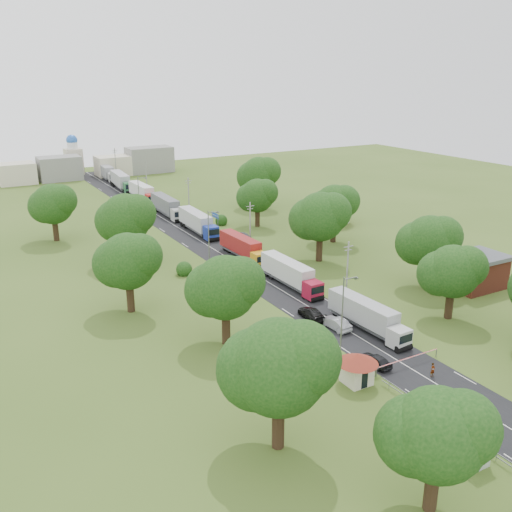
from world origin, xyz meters
TOP-DOWN VIEW (x-y plane):
  - ground at (0.00, 0.00)m, footprint 260.00×260.00m
  - road at (0.00, 20.00)m, footprint 8.00×200.00m
  - boom_barrier at (-1.36, -25.00)m, footprint 9.22×0.35m
  - guard_booth at (-7.20, -25.00)m, footprint 4.40×4.40m
  - kiosk at (-7.00, -40.00)m, footprint 2.30×2.30m
  - guard_rail at (-5.00, -35.00)m, footprint 0.10×17.00m
  - info_sign at (5.20, 35.00)m, footprint 0.12×3.10m
  - pole_1 at (5.50, -7.00)m, footprint 1.60×0.24m
  - pole_2 at (5.50, 21.00)m, footprint 1.60×0.24m
  - pole_3 at (5.50, 49.00)m, footprint 1.60×0.24m
  - pole_4 at (5.50, 77.00)m, footprint 1.60×0.24m
  - pole_5 at (5.50, 105.00)m, footprint 1.60×0.24m
  - lamp_0 at (-5.35, -20.00)m, footprint 2.03×0.22m
  - lamp_1 at (-5.35, 15.00)m, footprint 2.03×0.22m
  - lamp_2 at (-5.35, 50.00)m, footprint 2.03×0.22m
  - tree_2 at (13.99, -17.86)m, footprint 8.00×8.00m
  - tree_3 at (19.99, -7.84)m, footprint 8.80×8.80m
  - tree_4 at (12.99, 10.17)m, footprint 9.60×9.60m
  - tree_5 at (21.99, 18.16)m, footprint 8.80×8.80m
  - tree_6 at (14.99, 35.14)m, footprint 8.00×8.00m
  - tree_7 at (23.99, 50.17)m, footprint 9.60×9.60m
  - tree_8 at (-14.01, -41.86)m, footprint 8.00×8.00m
  - tree_9 at (-20.01, -29.83)m, footprint 9.60×9.60m
  - tree_10 at (-15.01, -9.84)m, footprint 8.80×8.80m
  - tree_11 at (-22.01, 5.16)m, footprint 8.80×8.80m
  - tree_12 at (-16.01, 25.17)m, footprint 9.60×9.60m
  - tree_13 at (-24.01, 45.16)m, footprint 8.80×8.80m
  - house_brick at (26.00, -12.00)m, footprint 8.60×6.60m
  - house_cream at (30.00, 30.00)m, footprint 10.08×10.08m
  - distant_town at (0.68, 110.00)m, footprint 52.00×8.00m
  - church at (-4.00, 118.00)m, footprint 5.00×5.00m
  - truck_0 at (2.13, -15.54)m, footprint 2.84×13.53m
  - truck_1 at (2.03, 2.18)m, footprint 2.60×14.01m
  - truck_2 at (2.30, 17.91)m, footprint 2.73×13.48m
  - truck_3 at (2.02, 36.70)m, footprint 2.89×14.96m
  - truck_4 at (1.84, 53.19)m, footprint 2.73×14.96m
  - truck_5 at (2.19, 70.80)m, footprint 2.75×14.58m
  - truck_6 at (1.78, 87.50)m, footprint 3.55×15.76m
  - truck_7 at (2.38, 104.43)m, footprint 3.32×15.10m
  - car_lane_front at (-3.00, -23.17)m, footprint 1.95×4.16m
  - car_lane_mid at (-1.03, -13.31)m, footprint 1.82×4.66m
  - car_lane_rear at (-1.99, -9.26)m, footprint 2.71×5.36m
  - car_verge_near at (5.50, 10.75)m, footprint 3.11×5.72m
  - car_verge_far at (7.35, 27.88)m, footprint 2.66×4.85m
  - pedestrian_near at (0.75, -28.03)m, footprint 0.61×0.42m
  - pedestrian_booth at (-4.80, -23.74)m, footprint 0.94×0.95m

SIDE VIEW (x-z plane):
  - ground at x=0.00m, z-range 0.00..0.00m
  - road at x=0.00m, z-range -0.02..0.02m
  - guard_rail at x=-5.00m, z-range -0.85..0.85m
  - car_lane_front at x=-3.00m, z-range 0.00..1.38m
  - car_lane_rear at x=-1.99m, z-range 0.00..1.49m
  - car_lane_mid at x=-1.03m, z-range 0.00..1.51m
  - car_verge_near at x=5.50m, z-range 0.00..1.52m
  - pedestrian_booth at x=-4.80m, z-range 0.00..1.55m
  - car_verge_far at x=7.35m, z-range 0.00..1.56m
  - pedestrian_near at x=0.75m, z-range 0.00..1.59m
  - boom_barrier at x=-1.36m, z-range 0.30..1.48m
  - kiosk at x=-7.00m, z-range 0.02..2.43m
  - truck_2 at x=2.30m, z-range 0.11..3.84m
  - truck_0 at x=2.13m, z-range 0.11..3.85m
  - truck_1 at x=2.03m, z-range 0.12..4.00m
  - truck_5 at x=2.19m, z-range 0.12..4.16m
  - guard_booth at x=-7.20m, z-range 0.44..3.89m
  - truck_3 at x=2.02m, z-range 0.13..4.27m
  - truck_4 at x=1.84m, z-range 0.13..4.27m
  - truck_7 at x=2.38m, z-range 0.13..4.30m
  - truck_6 at x=1.78m, z-range 0.13..4.48m
  - house_brick at x=26.00m, z-range 0.05..5.25m
  - info_sign at x=5.20m, z-range 0.95..5.05m
  - distant_town at x=0.68m, z-range -0.51..7.49m
  - house_cream at x=30.00m, z-range 0.74..6.54m
  - pole_1 at x=5.50m, z-range 0.18..9.18m
  - pole_2 at x=5.50m, z-range 0.18..9.18m
  - pole_3 at x=5.50m, z-range 0.18..9.18m
  - pole_4 at x=5.50m, z-range 0.18..9.18m
  - pole_5 at x=5.50m, z-range 0.18..9.18m
  - church at x=-4.00m, z-range -0.76..11.54m
  - lamp_0 at x=-5.35m, z-range 0.55..10.55m
  - lamp_1 at x=-5.35m, z-range 0.55..10.55m
  - lamp_2 at x=-5.35m, z-range 0.55..10.55m
  - tree_2 at x=13.99m, z-range 1.55..11.65m
  - tree_6 at x=14.99m, z-range 1.55..11.65m
  - tree_8 at x=-14.01m, z-range 1.55..11.65m
  - tree_3 at x=19.99m, z-range 1.69..12.76m
  - tree_5 at x=21.99m, z-range 1.69..12.76m
  - tree_10 at x=-15.01m, z-range 1.69..12.76m
  - tree_11 at x=-22.01m, z-range 1.69..12.76m
  - tree_13 at x=-24.01m, z-range 1.69..12.76m
  - tree_4 at x=12.99m, z-range 1.83..13.88m
  - tree_7 at x=23.99m, z-range 1.83..13.88m
  - tree_9 at x=-20.01m, z-range 1.83..13.88m
  - tree_12 at x=-16.01m, z-range 1.83..13.88m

